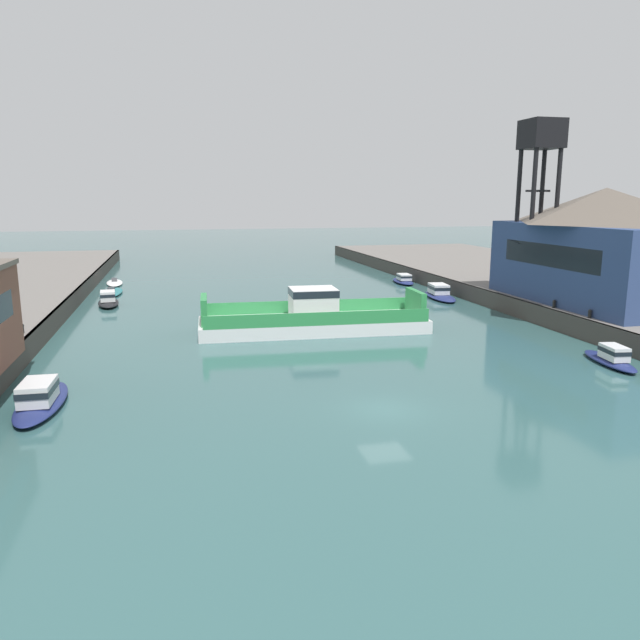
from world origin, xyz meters
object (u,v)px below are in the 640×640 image
moored_boat_mid_right (111,293)px  moored_boat_far_right (40,398)px  chain_ferry (313,318)px  moored_boat_upstream_a (439,293)px  moored_boat_far_left (403,280)px  moored_boat_mid_left (611,358)px  warehouse_shed (602,246)px  moored_boat_near_left (115,283)px  crane_tower (540,158)px  moored_boat_near_right (108,300)px

moored_boat_mid_right → moored_boat_far_right: moored_boat_far_right is taller
chain_ferry → moored_boat_upstream_a: bearing=37.3°
moored_boat_far_left → moored_boat_upstream_a: bearing=-91.9°
moored_boat_mid_left → moored_boat_mid_right: size_ratio=0.73×
moored_boat_far_left → warehouse_shed: bearing=-73.5°
chain_ferry → moored_boat_near_left: bearing=119.3°
moored_boat_mid_right → moored_boat_upstream_a: size_ratio=1.01×
warehouse_shed → crane_tower: 10.52m
moored_boat_far_left → crane_tower: size_ratio=0.39×
moored_boat_near_right → moored_boat_mid_left: (36.18, -32.99, -0.06)m
crane_tower → moored_boat_far_left: bearing=102.9°
warehouse_shed → crane_tower: (-3.21, 5.83, 8.15)m
moored_boat_mid_right → moored_boat_upstream_a: moored_boat_upstream_a is taller
moored_boat_far_left → crane_tower: 27.13m
moored_boat_mid_right → warehouse_shed: bearing=-30.8°
moored_boat_near_right → moored_boat_far_right: (-0.30, -33.28, 0.01)m
chain_ferry → crane_tower: crane_tower is taller
moored_boat_mid_left → moored_boat_far_left: (0.93, 41.74, -0.05)m
moored_boat_near_right → moored_boat_far_left: (37.11, 8.76, -0.11)m
moored_boat_far_left → crane_tower: (5.11, -22.24, 14.67)m
chain_ferry → warehouse_shed: (26.82, -1.80, 5.89)m
moored_boat_near_left → moored_boat_mid_left: size_ratio=1.20×
moored_boat_far_left → warehouse_shed: (8.32, -28.07, 6.53)m
moored_boat_near_left → moored_boat_near_right: moored_boat_near_right is taller
moored_boat_near_left → moored_boat_mid_right: moored_boat_mid_right is taller
moored_boat_near_left → warehouse_shed: warehouse_shed is taller
moored_boat_mid_left → moored_boat_mid_right: 55.02m
moored_boat_mid_right → moored_boat_far_left: size_ratio=1.27×
moored_boat_near_left → moored_boat_far_right: 50.49m
moored_boat_near_left → crane_tower: size_ratio=0.43×
moored_boat_far_left → moored_boat_mid_left: bearing=-91.3°
moored_boat_near_left → moored_boat_upstream_a: 43.02m
moored_boat_near_right → warehouse_shed: bearing=-23.0°
moored_boat_mid_left → crane_tower: size_ratio=0.36×
moored_boat_mid_left → crane_tower: crane_tower is taller
crane_tower → moored_boat_far_right: bearing=-155.0°
moored_boat_upstream_a → moored_boat_near_left: bearing=150.9°
moored_boat_near_right → warehouse_shed: warehouse_shed is taller
moored_boat_far_left → moored_boat_near_left: bearing=167.5°
moored_boat_near_left → warehouse_shed: 59.38m
chain_ferry → moored_boat_near_left: size_ratio=2.71×
moored_boat_far_left → moored_boat_far_right: size_ratio=0.84×
moored_boat_mid_right → moored_boat_far_right: (0.14, -41.35, 0.42)m
moored_boat_far_right → crane_tower: 49.11m
chain_ferry → warehouse_shed: warehouse_shed is taller
chain_ferry → warehouse_shed: 27.52m
moored_boat_mid_left → moored_boat_mid_right: moored_boat_mid_left is taller
warehouse_shed → chain_ferry: bearing=176.2°
moored_boat_mid_right → moored_boat_mid_left: bearing=-48.3°
moored_boat_near_right → moored_boat_mid_right: 8.10m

